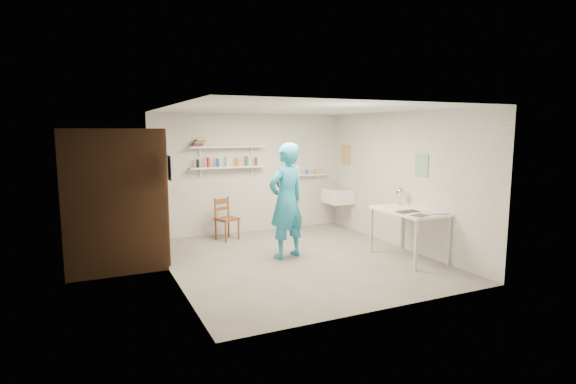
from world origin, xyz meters
name	(u,v)px	position (x,y,z in m)	size (l,w,h in m)	color
floor	(298,260)	(0.00, 0.00, -0.01)	(4.00, 4.50, 0.02)	slate
ceiling	(299,108)	(0.00, 0.00, 2.41)	(4.00, 4.50, 0.02)	silver
wall_back	(250,173)	(0.00, 2.26, 1.20)	(4.00, 0.02, 2.40)	silver
wall_front	(386,209)	(0.00, -2.26, 1.20)	(4.00, 0.02, 2.40)	silver
wall_left	(169,193)	(-2.01, 0.00, 1.20)	(0.02, 4.50, 2.40)	silver
wall_right	(401,180)	(2.01, 0.00, 1.20)	(0.02, 4.50, 2.40)	silver
doorway_recess	(159,197)	(-1.99, 1.05, 1.00)	(0.02, 0.90, 2.00)	black
corridor_box	(112,197)	(-2.70, 1.05, 1.05)	(1.40, 1.50, 2.10)	brown
door_lintel	(158,132)	(-1.97, 1.05, 2.05)	(0.06, 1.05, 0.10)	brown
door_jamb_near	(166,202)	(-1.97, 0.55, 1.00)	(0.06, 0.10, 2.00)	brown
door_jamb_far	(156,193)	(-1.97, 1.55, 1.00)	(0.06, 0.10, 2.00)	brown
shelf_lower	(228,167)	(-0.50, 2.13, 1.35)	(1.50, 0.22, 0.03)	white
shelf_upper	(228,147)	(-0.50, 2.13, 1.75)	(1.50, 0.22, 0.03)	white
ledge_shelf	(311,175)	(1.35, 2.17, 1.12)	(0.70, 0.14, 0.03)	white
poster_left	(169,168)	(-1.99, 0.05, 1.55)	(0.01, 0.28, 0.36)	#334C7F
poster_right_a	(346,155)	(1.99, 1.80, 1.55)	(0.01, 0.34, 0.42)	#995933
poster_right_b	(422,165)	(1.99, -0.55, 1.50)	(0.01, 0.30, 0.38)	#3F724C
belfast_sink	(338,196)	(1.75, 1.70, 0.70)	(0.48, 0.60, 0.30)	white
man	(287,201)	(-0.12, 0.20, 0.94)	(0.68, 0.45, 1.87)	teal
wall_clock	(285,180)	(-0.06, 0.41, 1.25)	(0.34, 0.34, 0.04)	beige
wooden_chair	(227,219)	(-0.66, 1.75, 0.40)	(0.37, 0.36, 0.80)	brown
work_table	(408,234)	(1.64, -0.70, 0.40)	(0.72, 1.20, 0.80)	white
desk_lamp	(400,192)	(1.84, -0.22, 1.02)	(0.15, 0.15, 0.15)	silver
spray_cans	(228,162)	(-0.50, 2.13, 1.45)	(1.26, 0.06, 0.17)	black
book_stack	(199,143)	(-1.06, 2.13, 1.83)	(0.26, 0.14, 0.14)	red
ledge_pots	(311,172)	(1.35, 2.17, 1.18)	(0.48, 0.07, 0.09)	silver
papers	(409,209)	(1.64, -0.70, 0.81)	(0.30, 0.22, 0.02)	silver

